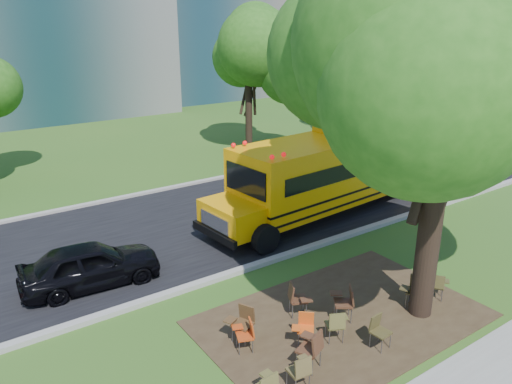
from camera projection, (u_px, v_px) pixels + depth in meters
ground at (299, 323)px, 12.42m from camera, size 160.00×160.00×0.00m
dirt_patch at (342, 318)px, 12.57m from camera, size 7.00×4.50×0.03m
asphalt_road at (174, 229)px, 17.83m from camera, size 80.00×8.00×0.04m
kerb_near at (234, 272)px, 14.72m from camera, size 80.00×0.25×0.14m
kerb_far at (131, 196)px, 20.98m from camera, size 80.00×0.25×0.14m
bg_tree_3 at (249, 61)px, 25.90m from camera, size 5.60×5.60×7.84m
bg_tree_4 at (369, 68)px, 29.67m from camera, size 5.00×5.00×6.85m
main_tree at (448, 88)px, 10.92m from camera, size 7.13×7.13×9.30m
school_bus at (351, 164)px, 19.70m from camera, size 12.31×3.66×2.97m
chair_1 at (301, 369)px, 10.02m from camera, size 0.59×0.50×0.84m
chair_2 at (312, 346)px, 10.58m from camera, size 0.66×0.75×0.96m
chair_3 at (305, 325)px, 11.50m from camera, size 0.67×0.53×0.78m
chair_4 at (336, 323)px, 11.52m from camera, size 0.69×0.54×0.84m
chair_5 at (379, 329)px, 11.31m from camera, size 0.55×0.53×0.82m
chair_6 at (415, 288)px, 12.95m from camera, size 0.68×0.59×0.87m
chair_7 at (438, 284)px, 13.26m from camera, size 0.66×0.53×0.78m
chair_8 at (246, 332)px, 11.24m from camera, size 0.50×0.63×0.79m
chair_9 at (243, 320)px, 11.58m from camera, size 0.70×0.61×0.89m
chair_10 at (296, 297)px, 12.51m from camera, size 0.59×0.75×0.91m
chair_11 at (346, 299)px, 12.36m from camera, size 0.63×0.80×0.94m
black_car at (91, 265)px, 13.94m from camera, size 3.92×1.83×1.30m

